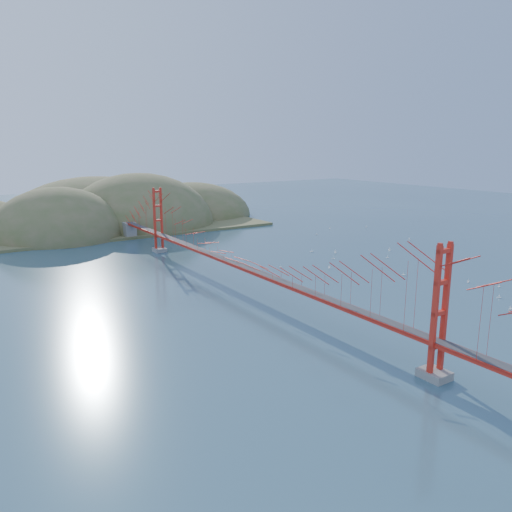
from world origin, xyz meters
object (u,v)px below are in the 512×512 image
bridge (245,240)px  sailboat_1 (333,258)px  sailboat_0 (403,274)px  sailboat_2 (510,308)px

bridge → sailboat_1: bridge is taller
sailboat_0 → bridge: bearing=166.7°
sailboat_2 → sailboat_0: bearing=84.0°
sailboat_2 → sailboat_0: (1.87, 17.82, 0.01)m
sailboat_2 → sailboat_1: bearing=89.6°
sailboat_1 → sailboat_0: size_ratio=0.87×
bridge → sailboat_2: (22.52, -23.60, -6.87)m
bridge → sailboat_1: bearing=19.5°
sailboat_2 → bridge: bearing=133.6°
bridge → sailboat_1: size_ratio=169.82×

